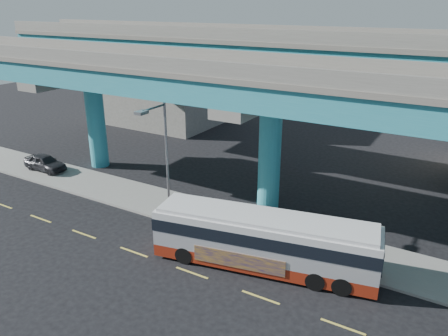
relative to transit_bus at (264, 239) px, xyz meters
The scene contains 9 objects.
ground 4.01m from the transit_bus, 143.79° to the right, with size 120.00×120.00×0.00m, color black.
sidewalk 4.73m from the transit_bus, 131.35° to the left, with size 70.00×4.00×0.15m, color gray.
lane_markings 4.17m from the transit_bus, 140.17° to the right, with size 58.00×0.12×0.01m.
viaduct 10.63m from the transit_bus, 112.95° to the left, with size 52.00×12.40×11.70m.
building_concrete 31.81m from the transit_bus, 136.41° to the left, with size 12.00×10.00×9.00m, color gray.
transit_bus is the anchor object (origin of this frame).
parked_car 22.02m from the transit_bus, behind, with size 3.93×1.59×1.34m, color #2B2B30.
street_lamp 8.49m from the transit_bus, behind, with size 0.50×2.50×7.65m.
stop_sign 2.06m from the transit_bus, 82.00° to the left, with size 0.64×0.43×2.47m.
Camera 1 is at (11.31, -16.16, 13.29)m, focal length 35.00 mm.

